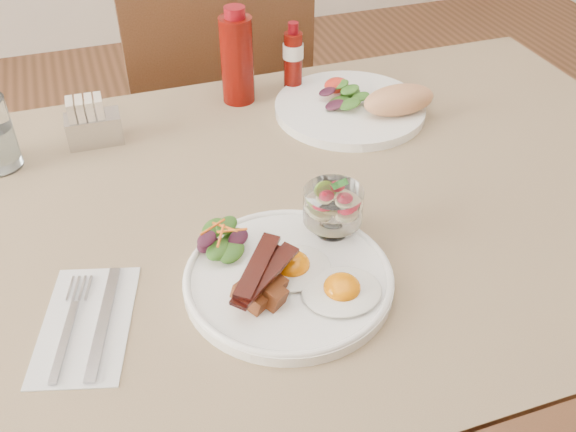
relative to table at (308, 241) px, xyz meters
name	(u,v)px	position (x,y,z in m)	size (l,w,h in m)	color
table	(308,241)	(0.00, 0.00, 0.00)	(1.33, 0.88, 0.75)	brown
chair_far	(217,122)	(0.00, 0.66, -0.14)	(0.42, 0.42, 0.93)	brown
main_plate	(288,279)	(-0.09, -0.17, 0.10)	(0.28, 0.28, 0.02)	white
fried_eggs	(316,278)	(-0.06, -0.19, 0.11)	(0.17, 0.18, 0.03)	white
bacon_potato_pile	(263,282)	(-0.13, -0.19, 0.13)	(0.11, 0.10, 0.05)	brown
side_salad	(223,241)	(-0.16, -0.09, 0.12)	(0.08, 0.07, 0.04)	#275115
fruit_cup	(333,206)	(0.00, -0.10, 0.15)	(0.08, 0.08, 0.09)	white
second_plate	(361,105)	(0.19, 0.22, 0.11)	(0.29, 0.28, 0.07)	white
ketchup_bottle	(237,58)	(-0.02, 0.35, 0.18)	(0.08, 0.08, 0.19)	#5C0A05
hot_sauce_bottle	(293,59)	(0.10, 0.35, 0.16)	(0.05, 0.05, 0.14)	#5C0A05
sugar_caddy	(92,124)	(-0.30, 0.28, 0.12)	(0.10, 0.05, 0.09)	#B4B4B8
napkin_cutlery	(87,323)	(-0.35, -0.16, 0.09)	(0.16, 0.22, 0.01)	silver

